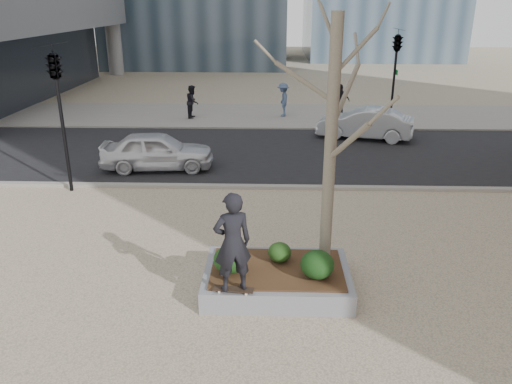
{
  "coord_description": "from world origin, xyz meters",
  "views": [
    {
      "loc": [
        0.86,
        -9.06,
        5.64
      ],
      "look_at": [
        0.5,
        2.0,
        1.4
      ],
      "focal_mm": 35.0,
      "sensor_mm": 36.0,
      "label": 1
    }
  ],
  "objects_px": {
    "skateboarder": "(232,242)",
    "planter": "(277,279)",
    "police_car": "(157,151)",
    "skateboard": "(233,290)"
  },
  "relations": [
    {
      "from": "skateboarder",
      "to": "police_car",
      "type": "relative_size",
      "value": 0.5
    },
    {
      "from": "planter",
      "to": "skateboard",
      "type": "bearing_deg",
      "value": -133.63
    },
    {
      "from": "skateboard",
      "to": "skateboarder",
      "type": "distance_m",
      "value": 1.02
    },
    {
      "from": "skateboard",
      "to": "skateboarder",
      "type": "bearing_deg",
      "value": 6.41
    },
    {
      "from": "planter",
      "to": "skateboarder",
      "type": "relative_size",
      "value": 1.53
    },
    {
      "from": "planter",
      "to": "police_car",
      "type": "height_order",
      "value": "police_car"
    },
    {
      "from": "skateboarder",
      "to": "skateboard",
      "type": "bearing_deg",
      "value": -18.91
    },
    {
      "from": "skateboarder",
      "to": "planter",
      "type": "bearing_deg",
      "value": -152.55
    },
    {
      "from": "planter",
      "to": "skateboarder",
      "type": "xyz_separation_m",
      "value": [
        -0.84,
        -0.88,
        1.28
      ]
    },
    {
      "from": "police_car",
      "to": "skateboard",
      "type": "bearing_deg",
      "value": -163.55
    }
  ]
}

